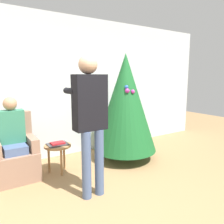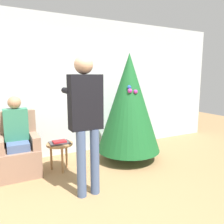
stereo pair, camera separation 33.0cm
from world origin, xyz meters
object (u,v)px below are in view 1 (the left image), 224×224
at_px(christmas_tree, 125,103).
at_px(person_standing, 90,113).
at_px(armchair, 14,156).
at_px(side_stool, 58,149).
at_px(person_seated, 13,135).

bearing_deg(christmas_tree, person_standing, -145.00).
bearing_deg(armchair, christmas_tree, -8.57).
bearing_deg(christmas_tree, side_stool, 175.47).
height_order(person_standing, side_stool, person_standing).
bearing_deg(person_seated, christmas_tree, -7.75).
xyz_separation_m(christmas_tree, armchair, (-1.90, 0.29, -0.73)).
xyz_separation_m(person_seated, side_stool, (0.63, -0.16, -0.29)).
distance_m(christmas_tree, side_stool, 1.45).
relative_size(person_seated, person_standing, 0.69).
height_order(armchair, side_stool, armchair).
distance_m(christmas_tree, armchair, 2.06).
bearing_deg(side_stool, christmas_tree, -4.53).
height_order(christmas_tree, armchair, christmas_tree).
height_order(christmas_tree, person_standing, christmas_tree).
height_order(person_seated, person_standing, person_standing).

